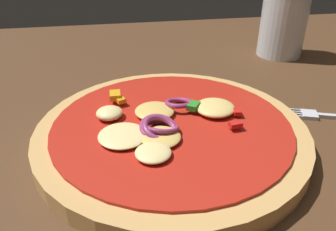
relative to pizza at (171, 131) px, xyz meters
name	(u,v)px	position (x,y,z in m)	size (l,w,h in m)	color
dining_table	(171,170)	(-0.01, -0.03, -0.03)	(1.28, 1.08, 0.03)	#4C301C
pizza	(171,131)	(0.00, 0.00, 0.00)	(0.28, 0.28, 0.04)	tan
beer_glass	(284,19)	(0.24, 0.24, 0.05)	(0.08, 0.08, 0.14)	silver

